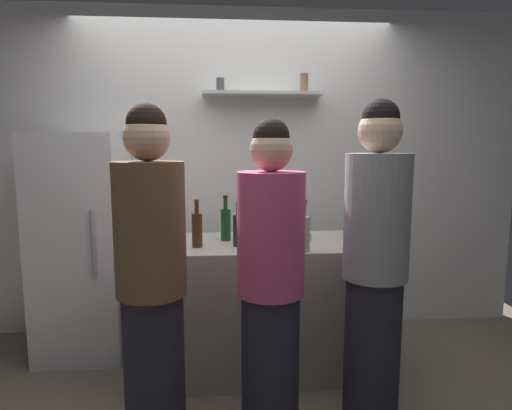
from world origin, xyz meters
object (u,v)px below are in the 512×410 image
wine_bottle_green_glass (226,223)px  person_pink_top (271,286)px  baking_pan (284,235)px  water_bottle_plastic (362,233)px  person_brown_jacket (152,285)px  utensil_holder (156,237)px  wine_bottle_dark_glass (238,229)px  wine_bottle_pale_glass (304,232)px  refrigerator (83,245)px  person_grey_hoodie (375,268)px  wine_bottle_amber_glass (197,229)px

wine_bottle_green_glass → person_pink_top: bearing=-74.5°
baking_pan → wine_bottle_green_glass: 0.42m
water_bottle_plastic → person_brown_jacket: (-1.21, -0.52, -0.13)m
utensil_holder → person_pink_top: (0.67, -0.66, -0.13)m
wine_bottle_green_glass → wine_bottle_dark_glass: 0.19m
wine_bottle_pale_glass → person_pink_top: bearing=-119.7°
utensil_holder → person_pink_top: 0.95m
utensil_holder → person_pink_top: size_ratio=0.13×
water_bottle_plastic → baking_pan: bearing=141.3°
utensil_holder → wine_bottle_dark_glass: bearing=-5.2°
water_bottle_plastic → person_pink_top: size_ratio=0.14×
refrigerator → baking_pan: refrigerator is taller
water_bottle_plastic → person_grey_hoodie: 0.43m
wine_bottle_amber_glass → water_bottle_plastic: (1.03, -0.13, -0.02)m
wine_bottle_dark_glass → wine_bottle_amber_glass: bearing=-178.0°
wine_bottle_dark_glass → person_grey_hoodie: bearing=-38.2°
refrigerator → person_pink_top: person_pink_top is taller
water_bottle_plastic → person_brown_jacket: person_brown_jacket is taller
utensil_holder → person_grey_hoodie: (1.23, -0.60, -0.07)m
utensil_holder → wine_bottle_pale_glass: 0.95m
utensil_holder → wine_bottle_green_glass: bearing=15.6°
water_bottle_plastic → wine_bottle_amber_glass: bearing=172.9°
person_brown_jacket → person_pink_top: person_brown_jacket is taller
wine_bottle_amber_glass → wine_bottle_dark_glass: bearing=2.0°
wine_bottle_pale_glass → person_brown_jacket: size_ratio=0.18×
refrigerator → wine_bottle_amber_glass: bearing=-28.5°
water_bottle_plastic → person_pink_top: 0.80m
person_grey_hoodie → refrigerator: bearing=54.2°
person_brown_jacket → person_pink_top: 0.59m
refrigerator → wine_bottle_green_glass: size_ratio=5.22×
wine_bottle_pale_glass → utensil_holder: bearing=166.4°
person_brown_jacket → person_pink_top: bearing=159.5°
utensil_holder → wine_bottle_pale_glass: (0.92, -0.22, 0.06)m
wine_bottle_pale_glass → person_grey_hoodie: person_grey_hoodie is taller
wine_bottle_dark_glass → person_pink_top: size_ratio=0.18×
refrigerator → wine_bottle_dark_glass: bearing=-22.2°
wine_bottle_dark_glass → person_brown_jacket: size_ratio=0.18×
baking_pan → refrigerator: bearing=170.6°
utensil_holder → person_grey_hoodie: size_ratio=0.13×
wine_bottle_amber_glass → wine_bottle_pale_glass: bearing=-14.3°
wine_bottle_pale_glass → person_pink_top: person_pink_top is taller
wine_bottle_dark_glass → person_grey_hoodie: size_ratio=0.17×
water_bottle_plastic → person_pink_top: person_pink_top is taller
refrigerator → utensil_holder: 0.73m
refrigerator → person_brown_jacket: size_ratio=0.94×
wine_bottle_amber_glass → wine_bottle_pale_glass: 0.67m
wine_bottle_amber_glass → water_bottle_plastic: size_ratio=1.36×
wine_bottle_pale_glass → baking_pan: bearing=99.4°
wine_bottle_dark_glass → person_brown_jacket: 0.81m
person_grey_hoodie → utensil_holder: bearing=57.1°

